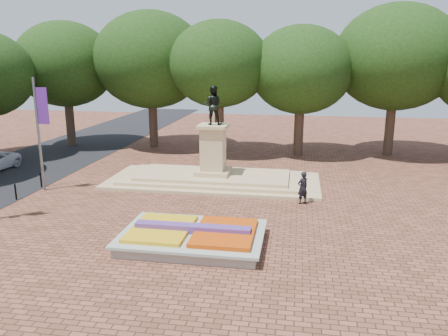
# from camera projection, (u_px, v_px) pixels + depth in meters

# --- Properties ---
(ground) EXTENTS (90.00, 90.00, 0.00)m
(ground) POSITION_uv_depth(u_px,v_px,m) (183.00, 226.00, 21.60)
(ground) COLOR brown
(ground) RESTS_ON ground
(flower_bed) EXTENTS (6.30, 4.30, 0.91)m
(flower_bed) POSITION_uv_depth(u_px,v_px,m) (193.00, 236.00, 19.43)
(flower_bed) COLOR gray
(flower_bed) RESTS_ON ground
(monument) EXTENTS (14.00, 6.00, 6.40)m
(monument) POSITION_uv_depth(u_px,v_px,m) (213.00, 170.00, 29.03)
(monument) COLOR tan
(monument) RESTS_ON ground
(tree_row_back) EXTENTS (44.80, 8.80, 10.43)m
(tree_row_back) POSITION_uv_depth(u_px,v_px,m) (263.00, 76.00, 36.81)
(tree_row_back) COLOR #39291F
(tree_row_back) RESTS_ON ground
(pedestrian) EXTENTS (0.82, 0.78, 1.89)m
(pedestrian) POSITION_uv_depth(u_px,v_px,m) (303.00, 188.00, 24.72)
(pedestrian) COLOR black
(pedestrian) RESTS_ON ground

